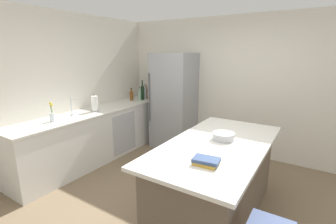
{
  "coord_description": "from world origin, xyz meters",
  "views": [
    {
      "loc": [
        1.27,
        -2.31,
        1.94
      ],
      "look_at": [
        -0.76,
        0.89,
        1.0
      ],
      "focal_mm": 25.83,
      "sensor_mm": 36.0,
      "label": 1
    }
  ],
  "objects_px": {
    "sink_faucet": "(72,106)",
    "vinegar_bottle": "(146,93)",
    "refrigerator": "(174,101)",
    "paper_towel_roll": "(95,104)",
    "cookbook_stack": "(206,161)",
    "kitchen_island": "(216,180)",
    "soda_bottle": "(145,93)",
    "gin_bottle": "(140,95)",
    "wine_bottle": "(142,92)",
    "whiskey_bottle": "(132,95)",
    "mixing_bowl": "(223,136)",
    "flower_vase": "(52,115)"
  },
  "relations": [
    {
      "from": "refrigerator",
      "to": "soda_bottle",
      "type": "distance_m",
      "value": 0.8
    },
    {
      "from": "whiskey_bottle",
      "to": "cookbook_stack",
      "type": "xyz_separation_m",
      "value": [
        2.64,
        -2.02,
        -0.07
      ]
    },
    {
      "from": "whiskey_bottle",
      "to": "mixing_bowl",
      "type": "height_order",
      "value": "whiskey_bottle"
    },
    {
      "from": "flower_vase",
      "to": "cookbook_stack",
      "type": "distance_m",
      "value": 2.55
    },
    {
      "from": "kitchen_island",
      "to": "sink_faucet",
      "type": "distance_m",
      "value": 2.57
    },
    {
      "from": "sink_faucet",
      "to": "wine_bottle",
      "type": "bearing_deg",
      "value": 85.78
    },
    {
      "from": "kitchen_island",
      "to": "cookbook_stack",
      "type": "distance_m",
      "value": 0.76
    },
    {
      "from": "gin_bottle",
      "to": "wine_bottle",
      "type": "bearing_deg",
      "value": 85.13
    },
    {
      "from": "vinegar_bottle",
      "to": "cookbook_stack",
      "type": "xyz_separation_m",
      "value": [
        2.52,
        -2.39,
        -0.08
      ]
    },
    {
      "from": "gin_bottle",
      "to": "sink_faucet",
      "type": "bearing_deg",
      "value": -94.18
    },
    {
      "from": "refrigerator",
      "to": "flower_vase",
      "type": "distance_m",
      "value": 2.3
    },
    {
      "from": "whiskey_bottle",
      "to": "gin_bottle",
      "type": "bearing_deg",
      "value": 32.36
    },
    {
      "from": "soda_bottle",
      "to": "gin_bottle",
      "type": "distance_m",
      "value": 0.2
    },
    {
      "from": "soda_bottle",
      "to": "sink_faucet",
      "type": "bearing_deg",
      "value": -93.44
    },
    {
      "from": "soda_bottle",
      "to": "gin_bottle",
      "type": "relative_size",
      "value": 1.14
    },
    {
      "from": "sink_faucet",
      "to": "flower_vase",
      "type": "relative_size",
      "value": 0.99
    },
    {
      "from": "mixing_bowl",
      "to": "gin_bottle",
      "type": "bearing_deg",
      "value": 149.6
    },
    {
      "from": "wine_bottle",
      "to": "mixing_bowl",
      "type": "height_order",
      "value": "wine_bottle"
    },
    {
      "from": "paper_towel_roll",
      "to": "vinegar_bottle",
      "type": "xyz_separation_m",
      "value": [
        0.0,
        1.49,
        -0.01
      ]
    },
    {
      "from": "sink_faucet",
      "to": "vinegar_bottle",
      "type": "height_order",
      "value": "sink_faucet"
    },
    {
      "from": "flower_vase",
      "to": "cookbook_stack",
      "type": "height_order",
      "value": "flower_vase"
    },
    {
      "from": "kitchen_island",
      "to": "refrigerator",
      "type": "height_order",
      "value": "refrigerator"
    },
    {
      "from": "flower_vase",
      "to": "paper_towel_roll",
      "type": "relative_size",
      "value": 0.97
    },
    {
      "from": "paper_towel_roll",
      "to": "mixing_bowl",
      "type": "height_order",
      "value": "paper_towel_roll"
    },
    {
      "from": "cookbook_stack",
      "to": "refrigerator",
      "type": "bearing_deg",
      "value": 127.13
    },
    {
      "from": "gin_bottle",
      "to": "refrigerator",
      "type": "bearing_deg",
      "value": 9.86
    },
    {
      "from": "sink_faucet",
      "to": "gin_bottle",
      "type": "distance_m",
      "value": 1.62
    },
    {
      "from": "soda_bottle",
      "to": "gin_bottle",
      "type": "xyz_separation_m",
      "value": [
        0.01,
        -0.2,
        -0.02
      ]
    },
    {
      "from": "paper_towel_roll",
      "to": "gin_bottle",
      "type": "xyz_separation_m",
      "value": [
        0.03,
        1.22,
        -0.02
      ]
    },
    {
      "from": "flower_vase",
      "to": "mixing_bowl",
      "type": "xyz_separation_m",
      "value": [
        2.45,
        0.6,
        -0.05
      ]
    },
    {
      "from": "sink_faucet",
      "to": "cookbook_stack",
      "type": "bearing_deg",
      "value": -10.85
    },
    {
      "from": "sink_faucet",
      "to": "gin_bottle",
      "type": "xyz_separation_m",
      "value": [
        0.12,
        1.62,
        -0.05
      ]
    },
    {
      "from": "refrigerator",
      "to": "paper_towel_roll",
      "type": "bearing_deg",
      "value": -121.03
    },
    {
      "from": "refrigerator",
      "to": "sink_faucet",
      "type": "relative_size",
      "value": 6.44
    },
    {
      "from": "refrigerator",
      "to": "vinegar_bottle",
      "type": "relative_size",
      "value": 6.56
    },
    {
      "from": "whiskey_bottle",
      "to": "mixing_bowl",
      "type": "xyz_separation_m",
      "value": [
        2.54,
        -1.31,
        -0.06
      ]
    },
    {
      "from": "paper_towel_roll",
      "to": "mixing_bowl",
      "type": "xyz_separation_m",
      "value": [
        2.42,
        -0.19,
        -0.08
      ]
    },
    {
      "from": "sink_faucet",
      "to": "soda_bottle",
      "type": "bearing_deg",
      "value": 86.56
    },
    {
      "from": "vinegar_bottle",
      "to": "cookbook_stack",
      "type": "height_order",
      "value": "vinegar_bottle"
    },
    {
      "from": "whiskey_bottle",
      "to": "paper_towel_roll",
      "type": "bearing_deg",
      "value": -83.98
    },
    {
      "from": "vinegar_bottle",
      "to": "flower_vase",
      "type": "bearing_deg",
      "value": -90.71
    },
    {
      "from": "kitchen_island",
      "to": "soda_bottle",
      "type": "bearing_deg",
      "value": 143.95
    },
    {
      "from": "refrigerator",
      "to": "mixing_bowl",
      "type": "height_order",
      "value": "refrigerator"
    },
    {
      "from": "sink_faucet",
      "to": "mixing_bowl",
      "type": "xyz_separation_m",
      "value": [
        2.51,
        0.21,
        -0.11
      ]
    },
    {
      "from": "kitchen_island",
      "to": "paper_towel_roll",
      "type": "relative_size",
      "value": 6.62
    },
    {
      "from": "sink_faucet",
      "to": "whiskey_bottle",
      "type": "height_order",
      "value": "sink_faucet"
    },
    {
      "from": "paper_towel_roll",
      "to": "cookbook_stack",
      "type": "bearing_deg",
      "value": -19.63
    },
    {
      "from": "sink_faucet",
      "to": "paper_towel_roll",
      "type": "distance_m",
      "value": 0.41
    },
    {
      "from": "paper_towel_roll",
      "to": "cookbook_stack",
      "type": "xyz_separation_m",
      "value": [
        2.52,
        -0.9,
        -0.09
      ]
    },
    {
      "from": "sink_faucet",
      "to": "whiskey_bottle",
      "type": "bearing_deg",
      "value": 91.18
    }
  ]
}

